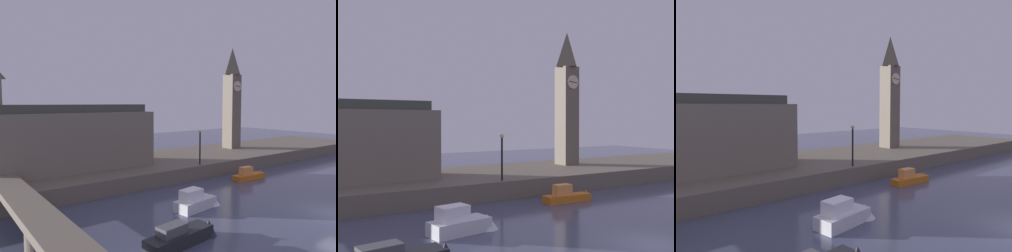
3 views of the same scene
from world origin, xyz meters
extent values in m
cube|color=#6B6051|center=(0.00, 20.00, 0.75)|extent=(70.00, 12.00, 1.50)
cube|color=#6B6051|center=(11.90, 21.33, 6.88)|extent=(1.91, 1.91, 10.76)
cylinder|color=beige|center=(11.90, 20.32, 10.53)|extent=(1.45, 0.12, 1.45)
cube|color=black|center=(11.90, 20.25, 10.53)|extent=(1.16, 0.04, 0.21)
pyramid|color=#4A4339|center=(11.90, 21.33, 14.18)|extent=(2.10, 2.10, 3.85)
cube|color=slate|center=(-12.57, 20.38, 4.36)|extent=(16.25, 5.38, 5.71)
cube|color=#42473D|center=(-12.57, 20.38, 7.61)|extent=(15.44, 3.23, 0.80)
cylinder|color=black|center=(-0.43, 14.68, 3.23)|extent=(0.16, 0.16, 3.46)
sphere|color=#F2E099|center=(-0.43, 14.68, 5.14)|extent=(0.36, 0.36, 0.36)
cube|color=silver|center=(-7.61, 7.30, 0.40)|extent=(3.73, 2.03, 0.79)
cube|color=white|center=(-8.03, 7.30, 1.20)|extent=(1.88, 1.30, 0.82)
cone|color=silver|center=(-5.84, 7.30, 0.44)|extent=(1.53, 1.53, 0.89)
cube|color=orange|center=(3.33, 11.02, 0.29)|extent=(4.00, 1.29, 0.57)
cube|color=#FF9947|center=(2.86, 11.02, 0.99)|extent=(1.43, 0.83, 0.84)
cone|color=orange|center=(5.30, 11.02, 0.32)|extent=(1.02, 1.02, 0.99)
camera|label=1|loc=(-23.72, -10.84, 8.23)|focal=34.18mm
camera|label=2|loc=(-17.22, -13.53, 6.38)|focal=43.42mm
camera|label=3|loc=(-18.95, -6.59, 7.08)|focal=33.07mm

